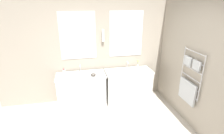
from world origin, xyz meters
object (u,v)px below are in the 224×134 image
object	(u,v)px
flower_vase	(138,66)
amenity_bowl	(93,75)
vanity_right	(128,86)
vanity_left	(82,91)
toiletry_bottle	(64,73)

from	to	relation	value
flower_vase	amenity_bowl	bearing A→B (deg)	-169.67
vanity_right	flower_vase	distance (m)	0.57
vanity_right	flower_vase	xyz separation A→B (m)	(0.25, 0.10, 0.50)
vanity_left	amenity_bowl	xyz separation A→B (m)	(0.28, -0.11, 0.44)
amenity_bowl	flower_vase	bearing A→B (deg)	10.33
amenity_bowl	flower_vase	xyz separation A→B (m)	(1.14, 0.21, 0.06)
vanity_right	amenity_bowl	world-z (taller)	amenity_bowl
vanity_left	toiletry_bottle	distance (m)	0.62
toiletry_bottle	amenity_bowl	world-z (taller)	toiletry_bottle
vanity_left	amenity_bowl	world-z (taller)	amenity_bowl
toiletry_bottle	amenity_bowl	size ratio (longest dim) A/B	1.79
vanity_right	flower_vase	bearing A→B (deg)	21.46
amenity_bowl	flower_vase	distance (m)	1.16
vanity_left	amenity_bowl	size ratio (longest dim) A/B	9.73
vanity_left	flower_vase	xyz separation A→B (m)	(1.42, 0.10, 0.50)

